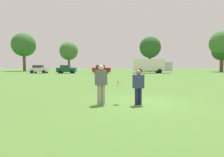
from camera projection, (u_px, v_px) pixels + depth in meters
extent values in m
plane|color=#47702D|center=(143.00, 103.00, 8.93)|extent=(187.27, 187.27, 0.00)
cylinder|color=gray|center=(99.00, 95.00, 8.55)|extent=(0.18, 0.18, 0.89)
cylinder|color=gray|center=(103.00, 94.00, 8.63)|extent=(0.18, 0.18, 0.89)
cube|color=#595960|center=(101.00, 78.00, 8.54)|extent=(0.58, 0.48, 0.66)
sphere|color=#D8AD8C|center=(101.00, 68.00, 8.50)|extent=(0.25, 0.25, 0.25)
cylinder|color=#1E234C|center=(140.00, 96.00, 8.52)|extent=(0.16, 0.16, 0.75)
cylinder|color=#1E234C|center=(137.00, 97.00, 8.45)|extent=(0.16, 0.16, 0.75)
cube|color=navy|center=(138.00, 81.00, 8.44)|extent=(0.53, 0.44, 0.61)
sphere|color=#8C664C|center=(139.00, 72.00, 8.41)|extent=(0.23, 0.23, 0.23)
cylinder|color=yellow|center=(118.00, 85.00, 8.69)|extent=(0.27, 0.27, 0.06)
cube|color=#D8590C|center=(118.00, 85.00, 16.89)|extent=(0.32, 0.32, 0.03)
cone|color=orange|center=(118.00, 82.00, 16.87)|extent=(0.24, 0.24, 0.45)
cube|color=silver|center=(39.00, 70.00, 42.42)|extent=(4.22, 1.85, 0.90)
cube|color=#2D333D|center=(38.00, 67.00, 42.38)|extent=(2.02, 1.66, 0.64)
cylinder|color=black|center=(47.00, 72.00, 43.43)|extent=(0.66, 0.23, 0.66)
cylinder|color=black|center=(44.00, 72.00, 41.44)|extent=(0.66, 0.23, 0.66)
cylinder|color=black|center=(36.00, 72.00, 43.47)|extent=(0.66, 0.23, 0.66)
cylinder|color=black|center=(32.00, 72.00, 41.48)|extent=(0.66, 0.23, 0.66)
cube|color=#0C4C2D|center=(67.00, 70.00, 41.99)|extent=(4.22, 1.85, 0.90)
cube|color=#2D333D|center=(65.00, 67.00, 41.95)|extent=(2.02, 1.66, 0.64)
cylinder|color=black|center=(73.00, 72.00, 43.00)|extent=(0.66, 0.23, 0.66)
cylinder|color=black|center=(71.00, 72.00, 41.01)|extent=(0.66, 0.23, 0.66)
cylinder|color=black|center=(62.00, 72.00, 43.04)|extent=(0.66, 0.23, 0.66)
cylinder|color=black|center=(60.00, 72.00, 41.05)|extent=(0.66, 0.23, 0.66)
cube|color=maroon|center=(102.00, 70.00, 42.93)|extent=(4.22, 1.85, 0.90)
cube|color=#2D333D|center=(101.00, 67.00, 42.88)|extent=(2.02, 1.66, 0.64)
cylinder|color=black|center=(107.00, 71.00, 43.94)|extent=(0.66, 0.23, 0.66)
cylinder|color=black|center=(107.00, 72.00, 41.94)|extent=(0.66, 0.23, 0.66)
cylinder|color=black|center=(96.00, 71.00, 43.97)|extent=(0.66, 0.23, 0.66)
cylinder|color=black|center=(95.00, 72.00, 41.98)|extent=(0.66, 0.23, 0.66)
cube|color=white|center=(149.00, 65.00, 42.99)|extent=(6.83, 2.58, 2.70)
cube|color=#B2B2B7|center=(167.00, 67.00, 42.95)|extent=(1.83, 2.32, 2.00)
cylinder|color=black|center=(157.00, 71.00, 44.42)|extent=(0.96, 0.29, 0.96)
cylinder|color=black|center=(160.00, 71.00, 41.69)|extent=(0.96, 0.29, 0.96)
cylinder|color=black|center=(138.00, 71.00, 44.48)|extent=(0.96, 0.29, 0.96)
cylinder|color=black|center=(140.00, 71.00, 41.75)|extent=(0.96, 0.29, 0.96)
cylinder|color=brown|center=(24.00, 63.00, 58.21)|extent=(0.84, 0.84, 5.02)
sphere|color=#33662D|center=(24.00, 45.00, 57.82)|extent=(7.18, 7.18, 7.18)
cylinder|color=brown|center=(69.00, 65.00, 53.86)|extent=(0.61, 0.61, 3.64)
sphere|color=#3D7033|center=(69.00, 51.00, 53.58)|extent=(5.20, 5.20, 5.20)
cylinder|color=brown|center=(150.00, 64.00, 56.37)|extent=(0.74, 0.74, 4.44)
sphere|color=#285623|center=(150.00, 47.00, 56.02)|extent=(6.35, 6.35, 6.35)
cylinder|color=brown|center=(222.00, 63.00, 51.65)|extent=(0.81, 0.81, 4.84)
sphere|color=#3D7033|center=(223.00, 43.00, 51.27)|extent=(6.91, 6.91, 6.91)
cylinder|color=brown|center=(221.00, 65.00, 52.21)|extent=(0.59, 0.59, 3.53)
sphere|color=#285623|center=(221.00, 51.00, 51.93)|extent=(5.04, 5.04, 5.04)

